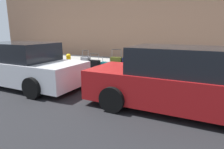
# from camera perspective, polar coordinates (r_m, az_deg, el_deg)

# --- Properties ---
(ground_plane) EXTENTS (40.00, 40.00, 0.00)m
(ground_plane) POSITION_cam_1_polar(r_m,az_deg,el_deg) (8.31, -11.32, -0.94)
(ground_plane) COLOR black
(sidewalk_curb) EXTENTS (18.00, 5.00, 0.14)m
(sidewalk_curb) POSITION_cam_1_polar(r_m,az_deg,el_deg) (10.38, -3.25, 2.40)
(sidewalk_curb) COLOR #9E9B93
(sidewalk_curb) RESTS_ON ground_plane
(suitcase_silver_0) EXTENTS (0.50, 0.23, 0.74)m
(suitcase_silver_0) POSITION_cam_1_polar(r_m,az_deg,el_deg) (7.38, 14.97, 0.39)
(suitcase_silver_0) COLOR #9EA0A8
(suitcase_silver_0) RESTS_ON sidewalk_curb
(suitcase_maroon_1) EXTENTS (0.42, 0.28, 0.97)m
(suitcase_maroon_1) POSITION_cam_1_polar(r_m,az_deg,el_deg) (7.47, 11.22, 1.41)
(suitcase_maroon_1) COLOR maroon
(suitcase_maroon_1) RESTS_ON sidewalk_curb
(suitcase_red_2) EXTENTS (0.35, 0.21, 0.57)m
(suitcase_red_2) POSITION_cam_1_polar(r_m,az_deg,el_deg) (7.56, 7.90, 0.92)
(suitcase_red_2) COLOR red
(suitcase_red_2) RESTS_ON sidewalk_curb
(suitcase_navy_3) EXTENTS (0.42, 0.26, 1.03)m
(suitcase_navy_3) POSITION_cam_1_polar(r_m,az_deg,el_deg) (7.62, 4.71, 2.08)
(suitcase_navy_3) COLOR navy
(suitcase_navy_3) RESTS_ON sidewalk_curb
(suitcase_olive_4) EXTENTS (0.46, 0.22, 1.09)m
(suitcase_olive_4) POSITION_cam_1_polar(r_m,az_deg,el_deg) (7.79, 1.31, 2.36)
(suitcase_olive_4) COLOR #59601E
(suitcase_olive_4) RESTS_ON sidewalk_curb
(suitcase_teal_5) EXTENTS (0.43, 0.25, 0.76)m
(suitcase_teal_5) POSITION_cam_1_polar(r_m,az_deg,el_deg) (8.08, -1.72, 1.85)
(suitcase_teal_5) COLOR #0F606B
(suitcase_teal_5) RESTS_ON sidewalk_curb
(suitcase_black_6) EXTENTS (0.46, 0.22, 0.88)m
(suitcase_black_6) POSITION_cam_1_polar(r_m,az_deg,el_deg) (8.21, -5.11, 2.22)
(suitcase_black_6) COLOR black
(suitcase_black_6) RESTS_ON sidewalk_curb
(suitcase_silver_7) EXTENTS (0.37, 0.25, 1.00)m
(suitcase_silver_7) POSITION_cam_1_polar(r_m,az_deg,el_deg) (8.46, -7.77, 2.81)
(suitcase_silver_7) COLOR #9EA0A8
(suitcase_silver_7) RESTS_ON sidewalk_curb
(fire_hydrant) EXTENTS (0.39, 0.21, 0.79)m
(fire_hydrant) POSITION_cam_1_polar(r_m,az_deg,el_deg) (9.00, -12.64, 3.63)
(fire_hydrant) COLOR #D89E0C
(fire_hydrant) RESTS_ON sidewalk_curb
(bollard_post) EXTENTS (0.17, 0.17, 0.89)m
(bollard_post) POSITION_cam_1_polar(r_m,az_deg,el_deg) (9.29, -16.41, 3.90)
(bollard_post) COLOR #333338
(bollard_post) RESTS_ON sidewalk_curb
(parking_meter) EXTENTS (0.12, 0.09, 1.27)m
(parking_meter) POSITION_cam_1_polar(r_m,az_deg,el_deg) (7.38, 22.16, 4.28)
(parking_meter) COLOR slate
(parking_meter) RESTS_ON sidewalk_curb
(parked_car_red_0) EXTENTS (4.81, 2.06, 1.57)m
(parked_car_red_0) POSITION_cam_1_polar(r_m,az_deg,el_deg) (4.98, 20.09, -1.95)
(parked_car_red_0) COLOR #AD1619
(parked_car_red_0) RESTS_ON ground_plane
(parked_car_white_1) EXTENTS (4.73, 2.06, 1.53)m
(parked_car_white_1) POSITION_cam_1_polar(r_m,az_deg,el_deg) (7.62, -25.06, 2.40)
(parked_car_white_1) COLOR silver
(parked_car_white_1) RESTS_ON ground_plane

